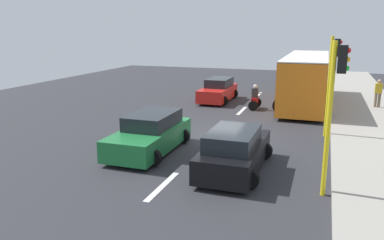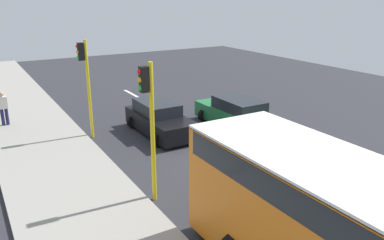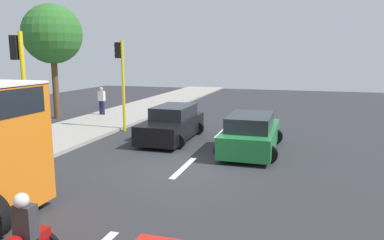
{
  "view_description": "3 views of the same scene",
  "coord_description": "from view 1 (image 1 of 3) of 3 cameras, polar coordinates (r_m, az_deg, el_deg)",
  "views": [
    {
      "loc": [
        4.55,
        -16.33,
        4.82
      ],
      "look_at": [
        -0.12,
        -2.82,
        1.41
      ],
      "focal_mm": 36.06,
      "sensor_mm": 36.0,
      "label": 1
    },
    {
      "loc": [
        9.45,
        12.11,
        6.36
      ],
      "look_at": [
        1.19,
        -1.93,
        1.13
      ],
      "focal_mm": 36.6,
      "sensor_mm": 36.0,
      "label": 2
    },
    {
      "loc": [
        -3.72,
        11.42,
        3.76
      ],
      "look_at": [
        0.32,
        -2.08,
        1.29
      ],
      "focal_mm": 34.53,
      "sensor_mm": 36.0,
      "label": 3
    }
  ],
  "objects": [
    {
      "name": "sidewalk",
      "position": [
        17.18,
        26.5,
        -4.07
      ],
      "size": [
        4.0,
        60.0,
        0.15
      ],
      "primitive_type": "cube",
      "color": "#9E998E",
      "rests_on": "ground"
    },
    {
      "name": "city_bus",
      "position": [
        25.87,
        16.54,
        6.26
      ],
      "size": [
        3.2,
        11.0,
        3.16
      ],
      "color": "orange",
      "rests_on": "ground"
    },
    {
      "name": "traffic_light_midblock",
      "position": [
        18.16,
        20.02,
        6.64
      ],
      "size": [
        0.49,
        0.24,
        4.5
      ],
      "color": "yellow",
      "rests_on": "ground"
    },
    {
      "name": "pedestrian_near_signal",
      "position": [
        25.88,
        25.84,
        3.71
      ],
      "size": [
        0.4,
        0.24,
        1.69
      ],
      "color": "#72604C",
      "rests_on": "sidewalk"
    },
    {
      "name": "car_black",
      "position": [
        13.35,
        6.29,
        -4.59
      ],
      "size": [
        2.21,
        4.43,
        1.52
      ],
      "color": "black",
      "rests_on": "ground"
    },
    {
      "name": "lane_stripe_north",
      "position": [
        12.27,
        -4.4,
        -9.72
      ],
      "size": [
        0.2,
        2.4,
        0.01
      ],
      "primitive_type": "cube",
      "color": "white",
      "rests_on": "ground"
    },
    {
      "name": "lane_stripe_far_south",
      "position": [
        29.09,
        9.81,
        3.69
      ],
      "size": [
        0.2,
        2.4,
        0.01
      ],
      "primitive_type": "cube",
      "color": "white",
      "rests_on": "ground"
    },
    {
      "name": "lane_stripe_mid",
      "position": [
        17.62,
        3.36,
        -2.47
      ],
      "size": [
        0.2,
        2.4,
        0.01
      ],
      "primitive_type": "cube",
      "color": "white",
      "rests_on": "ground"
    },
    {
      "name": "car_red",
      "position": [
        26.26,
        3.88,
        4.37
      ],
      "size": [
        2.13,
        4.44,
        1.52
      ],
      "color": "red",
      "rests_on": "ground"
    },
    {
      "name": "traffic_light_corner",
      "position": [
        11.45,
        20.29,
        3.08
      ],
      "size": [
        0.49,
        0.24,
        4.5
      ],
      "color": "yellow",
      "rests_on": "ground"
    },
    {
      "name": "car_green",
      "position": [
        15.47,
        -6.19,
        -2.06
      ],
      "size": [
        2.31,
        4.58,
        1.52
      ],
      "color": "#1E7238",
      "rests_on": "ground"
    },
    {
      "name": "motorcycle",
      "position": [
        23.8,
        9.31,
        3.12
      ],
      "size": [
        0.6,
        1.3,
        1.53
      ],
      "color": "black",
      "rests_on": "ground"
    },
    {
      "name": "ground_plane",
      "position": [
        17.64,
        3.36,
        -2.64
      ],
      "size": [
        40.0,
        60.0,
        0.1
      ],
      "primitive_type": "cube",
      "color": "#2D2D33"
    },
    {
      "name": "lane_stripe_south",
      "position": [
        23.29,
        7.38,
        1.37
      ],
      "size": [
        0.2,
        2.4,
        0.01
      ],
      "primitive_type": "cube",
      "color": "white",
      "rests_on": "ground"
    }
  ]
}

